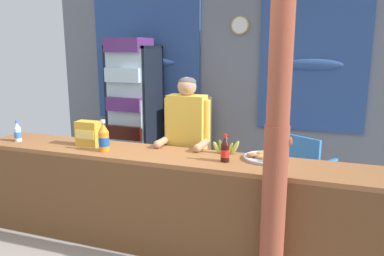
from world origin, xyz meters
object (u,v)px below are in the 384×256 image
(soda_bottle_orange_soda, at_px, (104,138))
(soda_bottle_water, at_px, (18,132))
(plastic_lawn_chair, at_px, (309,165))
(snack_box_choco_powder, at_px, (88,133))
(stall_counter, at_px, (166,194))
(timber_post, at_px, (277,133))
(pastry_tray, at_px, (266,157))
(drink_fridge, at_px, (134,101))
(shopkeeper, at_px, (187,136))
(bottle_shelf_rack, at_px, (194,134))
(soda_bottle_cola, at_px, (225,150))
(banana_bunch, at_px, (226,147))

(soda_bottle_orange_soda, bearing_deg, soda_bottle_water, 178.40)
(plastic_lawn_chair, xyz_separation_m, soda_bottle_water, (-2.90, -1.56, 0.52))
(soda_bottle_orange_soda, relative_size, snack_box_choco_powder, 1.22)
(stall_counter, height_order, snack_box_choco_powder, snack_box_choco_powder)
(timber_post, height_order, soda_bottle_water, timber_post)
(soda_bottle_orange_soda, xyz_separation_m, pastry_tray, (1.50, 0.24, -0.11))
(drink_fridge, xyz_separation_m, soda_bottle_water, (-0.32, -1.96, -0.09))
(shopkeeper, bearing_deg, bottle_shelf_rack, 107.16)
(bottle_shelf_rack, height_order, soda_bottle_water, bottle_shelf_rack)
(soda_bottle_water, height_order, snack_box_choco_powder, snack_box_choco_powder)
(soda_bottle_water, distance_m, snack_box_choco_powder, 0.82)
(stall_counter, xyz_separation_m, timber_post, (1.01, -0.27, 0.71))
(soda_bottle_cola, bearing_deg, drink_fridge, 134.88)
(soda_bottle_cola, bearing_deg, shopkeeper, 138.25)
(pastry_tray, bearing_deg, banana_bunch, 170.41)
(stall_counter, xyz_separation_m, plastic_lawn_chair, (1.19, 1.61, -0.08))
(soda_bottle_orange_soda, height_order, soda_bottle_cola, soda_bottle_orange_soda)
(pastry_tray, relative_size, banana_bunch, 1.43)
(drink_fridge, bearing_deg, soda_bottle_orange_soda, -69.29)
(snack_box_choco_powder, distance_m, banana_bunch, 1.39)
(drink_fridge, distance_m, pastry_tray, 2.86)
(shopkeeper, height_order, snack_box_choco_powder, shopkeeper)
(shopkeeper, distance_m, soda_bottle_water, 1.79)
(stall_counter, distance_m, timber_post, 1.26)
(bottle_shelf_rack, height_order, banana_bunch, bottle_shelf_rack)
(plastic_lawn_chair, bearing_deg, bottle_shelf_rack, 159.55)
(bottle_shelf_rack, relative_size, banana_bunch, 4.29)
(stall_counter, height_order, soda_bottle_orange_soda, soda_bottle_orange_soda)
(bottle_shelf_rack, distance_m, soda_bottle_cola, 2.45)
(timber_post, relative_size, banana_bunch, 9.80)
(pastry_tray, bearing_deg, plastic_lawn_chair, 76.24)
(bottle_shelf_rack, height_order, plastic_lawn_chair, bottle_shelf_rack)
(bottle_shelf_rack, relative_size, snack_box_choco_powder, 4.69)
(stall_counter, distance_m, drink_fridge, 2.51)
(soda_bottle_cola, distance_m, soda_bottle_water, 2.25)
(drink_fridge, xyz_separation_m, plastic_lawn_chair, (2.59, -0.40, -0.61))
(stall_counter, bearing_deg, soda_bottle_orange_soda, 178.24)
(banana_bunch, bearing_deg, soda_bottle_water, -172.89)
(bottle_shelf_rack, height_order, soda_bottle_cola, bottle_shelf_rack)
(plastic_lawn_chair, distance_m, soda_bottle_cola, 1.75)
(timber_post, distance_m, snack_box_choco_powder, 1.97)
(timber_post, xyz_separation_m, bottle_shelf_rack, (-1.53, 2.52, -0.67))
(soda_bottle_cola, bearing_deg, stall_counter, -171.59)
(timber_post, xyz_separation_m, banana_bunch, (-0.53, 0.60, -0.31))
(timber_post, relative_size, bottle_shelf_rack, 2.29)
(soda_bottle_orange_soda, bearing_deg, stall_counter, -1.76)
(soda_bottle_water, distance_m, pastry_tray, 2.58)
(soda_bottle_cola, xyz_separation_m, soda_bottle_water, (-2.25, -0.03, -0.01))
(soda_bottle_cola, relative_size, soda_bottle_water, 1.10)
(shopkeeper, height_order, soda_bottle_water, shopkeeper)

